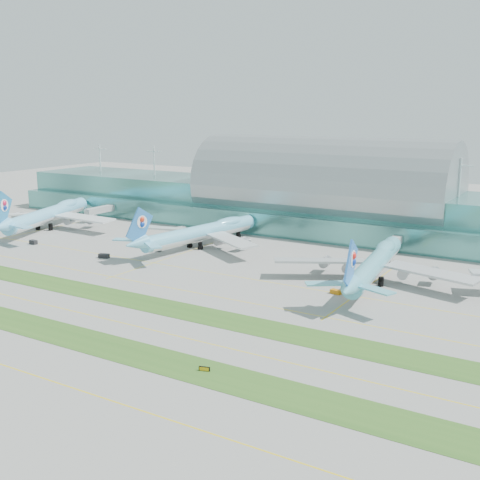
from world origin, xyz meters
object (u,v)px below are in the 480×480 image
Objects in this scene: terminal at (322,200)px; airliner_b at (202,231)px; airliner_a at (49,214)px; airliner_c at (375,263)px; taxiway_sign_east at (204,369)px.

terminal is 64.43m from airliner_b.
airliner_c is (162.10, -7.61, -0.53)m from airliner_a.
terminal is at bearing 89.55° from taxiway_sign_east.
airliner_b is 78.66m from airliner_c.
terminal reaches higher than airliner_c.
terminal is 129.10m from airliner_a.
airliner_c is (49.55, -70.44, -7.77)m from terminal.
terminal is 162.16m from taxiway_sign_east.
airliner_a is (-112.55, -62.83, -7.24)m from terminal.
taxiway_sign_east is at bearing -75.35° from terminal.
terminal is 136.71× the size of taxiway_sign_east.
airliner_a is 162.28m from airliner_c.
taxiway_sign_east is (40.87, -156.32, -13.70)m from terminal.
airliner_a is at bearing -167.61° from airliner_b.
airliner_b is 0.99× the size of airliner_c.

